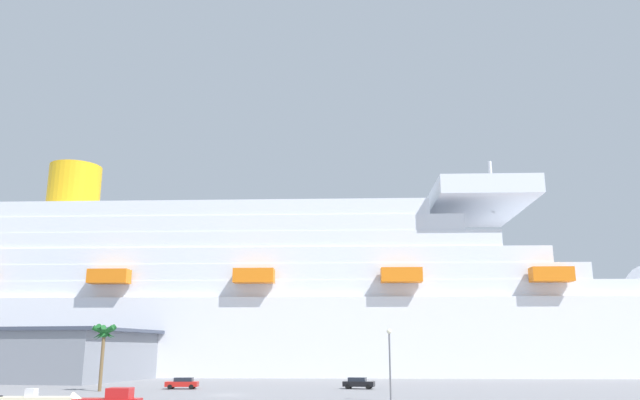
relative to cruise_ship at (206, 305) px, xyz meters
name	(u,v)px	position (x,y,z in m)	size (l,w,h in m)	color
ground_plane	(279,382)	(22.74, -27.24, -15.10)	(600.00, 600.00, 0.00)	gray
cruise_ship	(206,305)	(0.00, 0.00, 0.00)	(248.72, 57.13, 54.11)	white
palm_tree	(104,336)	(3.98, -53.73, -7.88)	(3.37, 3.31, 8.82)	brown
street_lamp	(390,353)	(42.99, -64.12, -10.06)	(0.56, 0.56, 7.68)	slate
parked_car_red_hatchback	(182,383)	(13.13, -47.44, -14.26)	(4.77, 2.75, 1.58)	red
parked_car_black_coupe	(358,383)	(37.74, -43.57, -14.26)	(4.54, 2.37, 1.58)	black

